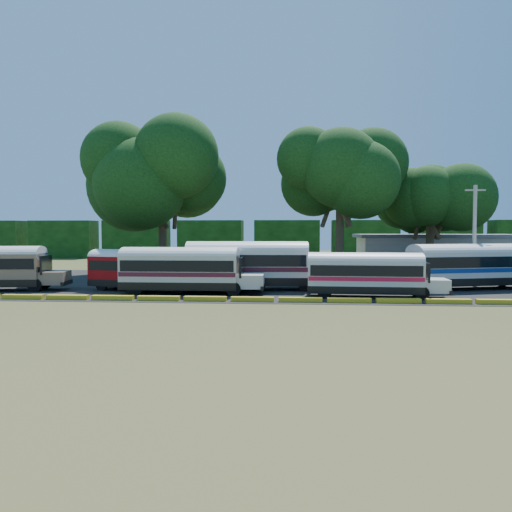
# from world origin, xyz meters

# --- Properties ---
(ground) EXTENTS (160.00, 160.00, 0.00)m
(ground) POSITION_xyz_m (0.00, 0.00, 0.00)
(ground) COLOR #304918
(ground) RESTS_ON ground
(asphalt_strip) EXTENTS (64.00, 24.00, 0.02)m
(asphalt_strip) POSITION_xyz_m (1.00, 12.00, 0.01)
(asphalt_strip) COLOR black
(asphalt_strip) RESTS_ON ground
(curb) EXTENTS (53.70, 0.45, 0.30)m
(curb) POSITION_xyz_m (-0.00, 1.00, 0.15)
(curb) COLOR gold
(curb) RESTS_ON ground
(terminal_building) EXTENTS (19.00, 9.00, 4.00)m
(terminal_building) POSITION_xyz_m (18.00, 30.00, 2.03)
(terminal_building) COLOR beige
(terminal_building) RESTS_ON ground
(treeline_backdrop) EXTENTS (130.00, 4.00, 6.00)m
(treeline_backdrop) POSITION_xyz_m (0.00, 48.00, 3.00)
(treeline_backdrop) COLOR black
(treeline_backdrop) RESTS_ON ground
(bus_red) EXTENTS (9.59, 4.41, 3.06)m
(bus_red) POSITION_xyz_m (-10.01, 5.93, 1.76)
(bus_red) COLOR black
(bus_red) RESTS_ON ground
(bus_cream_west) EXTENTS (10.04, 2.57, 3.30)m
(bus_cream_west) POSITION_xyz_m (-6.67, 4.47, 1.86)
(bus_cream_west) COLOR black
(bus_cream_west) RESTS_ON ground
(bus_cream_east) EXTENTS (11.24, 3.35, 3.65)m
(bus_cream_east) POSITION_xyz_m (-2.17, 7.28, 2.06)
(bus_cream_east) COLOR black
(bus_cream_east) RESTS_ON ground
(bus_white_red) EXTENTS (9.23, 2.61, 3.01)m
(bus_white_red) POSITION_xyz_m (5.96, 3.52, 1.70)
(bus_white_red) COLOR black
(bus_white_red) RESTS_ON ground
(bus_white_blue) EXTENTS (10.80, 5.42, 3.45)m
(bus_white_blue) POSITION_xyz_m (14.23, 8.69, 1.95)
(bus_white_blue) COLOR black
(bus_white_blue) RESTS_ON ground
(tree_west) EXTENTS (12.12, 12.12, 14.84)m
(tree_west) POSITION_xyz_m (-12.00, 18.92, 10.37)
(tree_west) COLOR #3D311E
(tree_west) RESTS_ON ground
(tree_center) EXTENTS (10.29, 10.29, 14.52)m
(tree_center) POSITION_xyz_m (5.60, 19.76, 10.69)
(tree_center) COLOR #3D311E
(tree_center) RESTS_ON ground
(tree_east) EXTENTS (8.79, 8.79, 11.30)m
(tree_east) POSITION_xyz_m (15.30, 23.42, 8.02)
(tree_east) COLOR #3D311E
(tree_east) RESTS_ON ground
(utility_pole) EXTENTS (1.60, 0.30, 8.09)m
(utility_pole) POSITION_xyz_m (15.57, 11.36, 4.16)
(utility_pole) COLOR gray
(utility_pole) RESTS_ON ground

